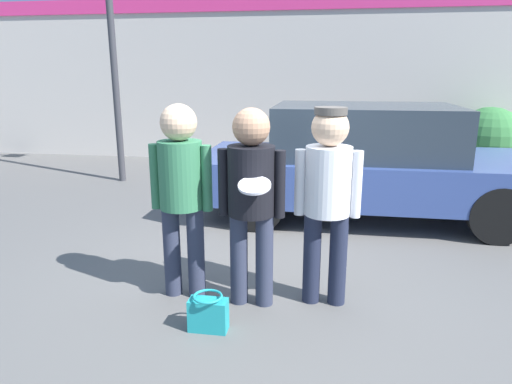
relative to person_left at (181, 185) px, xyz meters
name	(u,v)px	position (x,y,z in m)	size (l,w,h in m)	color
ground_plane	(256,283)	(0.60, 0.31, -1.02)	(56.00, 56.00, 0.00)	#5B5956
storefront_building	(302,80)	(0.60, 6.57, 0.76)	(24.00, 0.22, 3.49)	beige
person_left	(181,185)	(0.00, 0.00, 0.00)	(0.54, 0.37, 1.70)	#2D3347
person_middle_with_frisbee	(251,191)	(0.62, -0.06, -0.01)	(0.56, 0.58, 1.68)	#2D3347
person_right	(328,189)	(1.23, 0.06, 0.00)	(0.55, 0.38, 1.68)	#1E2338
parked_car_near	(367,161)	(1.75, 2.69, -0.26)	(4.56, 1.96, 1.52)	#334784
shrub	(488,141)	(4.25, 5.73, -0.36)	(1.31, 1.31, 1.31)	#387A3D
handbag	(208,313)	(0.36, -0.54, -0.88)	(0.30, 0.23, 0.30)	teal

